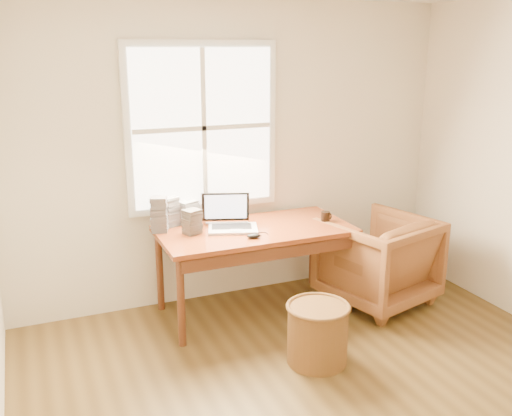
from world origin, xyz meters
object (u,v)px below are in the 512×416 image
at_px(wicker_stool, 317,334).
at_px(armchair, 377,260).
at_px(laptop, 233,211).
at_px(coffee_mug, 325,216).
at_px(desk, 255,230).
at_px(cd_stack_a, 170,211).

bearing_deg(wicker_stool, armchair, 35.73).
bearing_deg(laptop, coffee_mug, 13.17).
height_order(wicker_stool, laptop, laptop).
distance_m(armchair, laptop, 1.39).
distance_m(desk, armchair, 1.15).
distance_m(wicker_stool, coffee_mug, 1.18).
bearing_deg(wicker_stool, cd_stack_a, 119.65).
xyz_separation_m(desk, laptop, (-0.18, 0.02, 0.19)).
xyz_separation_m(armchair, coffee_mug, (-0.44, 0.18, 0.40)).
relative_size(laptop, coffee_mug, 5.41).
relative_size(laptop, cd_stack_a, 1.85).
xyz_separation_m(desk, armchair, (1.08, -0.24, -0.34)).
distance_m(wicker_stool, laptop, 1.22).
bearing_deg(cd_stack_a, wicker_stool, -60.35).
relative_size(desk, cd_stack_a, 6.37).
distance_m(desk, laptop, 0.26).
height_order(desk, laptop, laptop).
height_order(laptop, cd_stack_a, laptop).
bearing_deg(armchair, laptop, -27.01).
bearing_deg(armchair, desk, -27.81).
relative_size(armchair, coffee_mug, 10.05).
height_order(desk, armchair, armchair).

